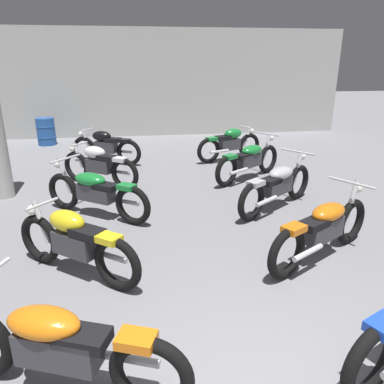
{
  "coord_description": "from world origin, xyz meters",
  "views": [
    {
      "loc": [
        -0.84,
        -1.51,
        2.54
      ],
      "look_at": [
        0.0,
        4.07,
        0.55
      ],
      "focal_mm": 34.9,
      "sensor_mm": 36.0,
      "label": 1
    }
  ],
  "objects_px": {
    "motorcycle_left_row_4": "(106,146)",
    "motorcycle_left_row_3": "(99,165)",
    "motorcycle_left_row_0": "(57,346)",
    "motorcycle_right_row_1": "(323,228)",
    "motorcycle_left_row_1": "(75,242)",
    "motorcycle_right_row_3": "(249,160)",
    "oil_drum": "(46,131)",
    "motorcycle_right_row_2": "(278,185)",
    "motorcycle_left_row_2": "(95,191)",
    "motorcycle_right_row_4": "(230,143)"
  },
  "relations": [
    {
      "from": "motorcycle_left_row_1",
      "to": "motorcycle_right_row_3",
      "type": "bearing_deg",
      "value": 47.41
    },
    {
      "from": "motorcycle_right_row_2",
      "to": "oil_drum",
      "type": "relative_size",
      "value": 2.13
    },
    {
      "from": "motorcycle_right_row_2",
      "to": "motorcycle_left_row_0",
      "type": "bearing_deg",
      "value": -131.49
    },
    {
      "from": "motorcycle_left_row_3",
      "to": "oil_drum",
      "type": "bearing_deg",
      "value": 114.29
    },
    {
      "from": "motorcycle_left_row_1",
      "to": "motorcycle_right_row_1",
      "type": "bearing_deg",
      "value": -1.16
    },
    {
      "from": "motorcycle_left_row_0",
      "to": "motorcycle_left_row_1",
      "type": "xyz_separation_m",
      "value": [
        -0.12,
        1.79,
        0.01
      ]
    },
    {
      "from": "motorcycle_left_row_0",
      "to": "motorcycle_left_row_3",
      "type": "bearing_deg",
      "value": 91.31
    },
    {
      "from": "motorcycle_left_row_4",
      "to": "motorcycle_right_row_3",
      "type": "distance_m",
      "value": 3.77
    },
    {
      "from": "motorcycle_left_row_4",
      "to": "motorcycle_left_row_2",
      "type": "bearing_deg",
      "value": -88.92
    },
    {
      "from": "motorcycle_left_row_2",
      "to": "motorcycle_left_row_4",
      "type": "distance_m",
      "value": 3.57
    },
    {
      "from": "motorcycle_left_row_0",
      "to": "motorcycle_left_row_4",
      "type": "relative_size",
      "value": 1.13
    },
    {
      "from": "motorcycle_left_row_1",
      "to": "motorcycle_left_row_3",
      "type": "height_order",
      "value": "same"
    },
    {
      "from": "motorcycle_left_row_0",
      "to": "motorcycle_right_row_1",
      "type": "height_order",
      "value": "same"
    },
    {
      "from": "motorcycle_left_row_3",
      "to": "motorcycle_right_row_1",
      "type": "distance_m",
      "value": 4.88
    },
    {
      "from": "motorcycle_right_row_1",
      "to": "motorcycle_right_row_3",
      "type": "xyz_separation_m",
      "value": [
        0.08,
        3.63,
        0.0
      ]
    },
    {
      "from": "motorcycle_left_row_0",
      "to": "motorcycle_right_row_2",
      "type": "xyz_separation_m",
      "value": [
        3.14,
        3.55,
        0.0
      ]
    },
    {
      "from": "motorcycle_right_row_3",
      "to": "oil_drum",
      "type": "height_order",
      "value": "motorcycle_right_row_3"
    },
    {
      "from": "motorcycle_right_row_2",
      "to": "motorcycle_right_row_4",
      "type": "distance_m",
      "value": 3.53
    },
    {
      "from": "oil_drum",
      "to": "motorcycle_left_row_2",
      "type": "bearing_deg",
      "value": -71.35
    },
    {
      "from": "motorcycle_left_row_1",
      "to": "motorcycle_left_row_2",
      "type": "relative_size",
      "value": 0.88
    },
    {
      "from": "motorcycle_right_row_4",
      "to": "motorcycle_right_row_1",
      "type": "bearing_deg",
      "value": -90.71
    },
    {
      "from": "motorcycle_left_row_3",
      "to": "oil_drum",
      "type": "distance_m",
      "value": 4.89
    },
    {
      "from": "motorcycle_left_row_4",
      "to": "motorcycle_right_row_3",
      "type": "height_order",
      "value": "motorcycle_right_row_3"
    },
    {
      "from": "motorcycle_right_row_2",
      "to": "motorcycle_right_row_3",
      "type": "xyz_separation_m",
      "value": [
        0.02,
        1.81,
        0.0
      ]
    },
    {
      "from": "motorcycle_right_row_2",
      "to": "motorcycle_right_row_4",
      "type": "xyz_separation_m",
      "value": [
        0.01,
        3.53,
        0.01
      ]
    },
    {
      "from": "motorcycle_right_row_1",
      "to": "motorcycle_left_row_1",
      "type": "bearing_deg",
      "value": 178.84
    },
    {
      "from": "motorcycle_left_row_1",
      "to": "motorcycle_right_row_3",
      "type": "relative_size",
      "value": 0.89
    },
    {
      "from": "motorcycle_left_row_1",
      "to": "motorcycle_right_row_2",
      "type": "xyz_separation_m",
      "value": [
        3.25,
        1.76,
        -0.01
      ]
    },
    {
      "from": "motorcycle_left_row_4",
      "to": "motorcycle_right_row_4",
      "type": "xyz_separation_m",
      "value": [
        3.26,
        -0.16,
        0.0
      ]
    },
    {
      "from": "motorcycle_left_row_0",
      "to": "oil_drum",
      "type": "height_order",
      "value": "motorcycle_left_row_0"
    },
    {
      "from": "motorcycle_left_row_4",
      "to": "motorcycle_right_row_2",
      "type": "bearing_deg",
      "value": -48.64
    },
    {
      "from": "motorcycle_left_row_1",
      "to": "motorcycle_left_row_2",
      "type": "xyz_separation_m",
      "value": [
        0.07,
        1.87,
        -0.01
      ]
    },
    {
      "from": "motorcycle_left_row_4",
      "to": "motorcycle_left_row_3",
      "type": "bearing_deg",
      "value": -90.38
    },
    {
      "from": "motorcycle_left_row_2",
      "to": "motorcycle_right_row_4",
      "type": "height_order",
      "value": "motorcycle_left_row_2"
    },
    {
      "from": "motorcycle_left_row_1",
      "to": "motorcycle_left_row_0",
      "type": "bearing_deg",
      "value": -86.22
    },
    {
      "from": "motorcycle_left_row_4",
      "to": "motorcycle_right_row_1",
      "type": "relative_size",
      "value": 0.95
    },
    {
      "from": "motorcycle_right_row_3",
      "to": "motorcycle_right_row_2",
      "type": "bearing_deg",
      "value": -90.67
    },
    {
      "from": "motorcycle_left_row_3",
      "to": "motorcycle_right_row_3",
      "type": "bearing_deg",
      "value": -0.85
    },
    {
      "from": "motorcycle_left_row_2",
      "to": "motorcycle_left_row_4",
      "type": "relative_size",
      "value": 1.01
    },
    {
      "from": "motorcycle_left_row_2",
      "to": "oil_drum",
      "type": "height_order",
      "value": "motorcycle_left_row_2"
    },
    {
      "from": "motorcycle_left_row_3",
      "to": "motorcycle_right_row_2",
      "type": "xyz_separation_m",
      "value": [
        3.26,
        -1.86,
        -0.01
      ]
    },
    {
      "from": "motorcycle_right_row_3",
      "to": "motorcycle_right_row_1",
      "type": "bearing_deg",
      "value": -91.23
    },
    {
      "from": "motorcycle_left_row_4",
      "to": "motorcycle_left_row_0",
      "type": "bearing_deg",
      "value": -89.12
    },
    {
      "from": "motorcycle_right_row_1",
      "to": "motorcycle_left_row_0",
      "type": "bearing_deg",
      "value": -150.75
    },
    {
      "from": "motorcycle_left_row_1",
      "to": "motorcycle_right_row_1",
      "type": "relative_size",
      "value": 0.85
    },
    {
      "from": "motorcycle_right_row_1",
      "to": "motorcycle_right_row_4",
      "type": "relative_size",
      "value": 1.02
    },
    {
      "from": "motorcycle_left_row_3",
      "to": "motorcycle_right_row_3",
      "type": "xyz_separation_m",
      "value": [
        3.28,
        -0.05,
        -0.01
      ]
    },
    {
      "from": "motorcycle_left_row_0",
      "to": "motorcycle_left_row_3",
      "type": "height_order",
      "value": "motorcycle_left_row_0"
    },
    {
      "from": "motorcycle_left_row_4",
      "to": "oil_drum",
      "type": "distance_m",
      "value": 3.32
    },
    {
      "from": "motorcycle_right_row_1",
      "to": "motorcycle_right_row_4",
      "type": "height_order",
      "value": "motorcycle_right_row_1"
    }
  ]
}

